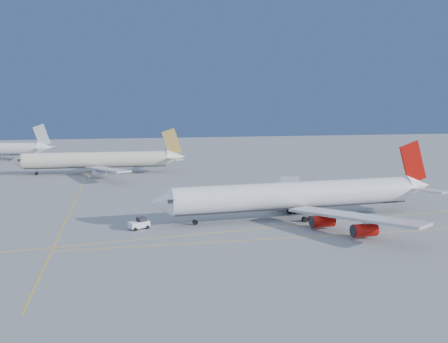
% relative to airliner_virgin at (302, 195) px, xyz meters
% --- Properties ---
extents(ground, '(500.00, 500.00, 0.00)m').
position_rel_airliner_virgin_xyz_m(ground, '(-10.86, -1.51, -4.96)').
color(ground, slate).
rests_on(ground, ground).
extents(taxiway_lines, '(118.86, 140.00, 0.02)m').
position_rel_airliner_virgin_xyz_m(taxiway_lines, '(-25.58, 4.83, -4.95)').
color(taxiway_lines, '#EFB50D').
rests_on(taxiway_lines, ground).
extents(airliner_virgin, '(66.79, 59.81, 16.47)m').
position_rel_airliner_virgin_xyz_m(airliner_virgin, '(0.00, 0.00, 0.00)').
color(airliner_virgin, white).
rests_on(airliner_virgin, ground).
extents(airliner_etihad, '(60.89, 56.31, 15.91)m').
position_rel_airliner_virgin_xyz_m(airliner_etihad, '(-46.28, 78.61, -0.12)').
color(airliner_etihad, beige).
rests_on(airliner_etihad, ground).
extents(pushback_tug, '(4.50, 3.78, 2.26)m').
position_rel_airliner_virgin_xyz_m(pushback_tug, '(-35.52, -2.97, -3.91)').
color(pushback_tug, white).
rests_on(pushback_tug, ground).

